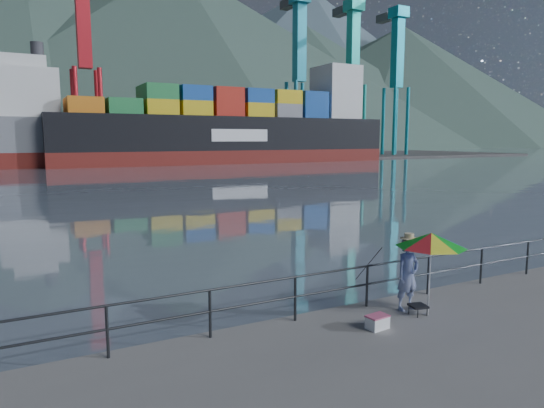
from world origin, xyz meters
The scene contains 12 objects.
harbor_water centered at (0.00, 130.00, 0.00)m, with size 500.00×280.00×0.00m, color slate.
far_dock centered at (10.00, 93.00, 0.00)m, with size 200.00×40.00×0.40m, color #514F4C.
guardrail centered at (0.00, 1.70, 0.52)m, with size 22.00×0.06×1.03m.
mountains centered at (38.82, 207.75, 35.55)m, with size 600.00×332.80×80.00m.
port_cranes centered at (31.00, 84.00, 16.00)m, with size 116.00×28.00×38.40m.
container_stacks centered at (33.64, 93.27, 3.03)m, with size 58.00×5.40×7.80m.
fisherman centered at (1.71, 1.09, 0.85)m, with size 0.62×0.40×1.69m, color navy.
beach_umbrella centered at (1.88, 0.58, 1.76)m, with size 1.60×1.60×1.92m.
folding_stool centered at (1.68, 0.69, 0.13)m, with size 0.43×0.43×0.24m.
cooler_bag centered at (0.32, 0.49, 0.13)m, with size 0.45×0.30×0.26m, color white.
fishing_rod centered at (1.32, 2.08, 0.00)m, with size 0.02×0.02×2.27m, color black.
container_ship centered at (28.06, 71.52, 5.84)m, with size 58.79×9.80×18.10m.
Camera 1 is at (-6.25, -7.23, 4.03)m, focal length 32.00 mm.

